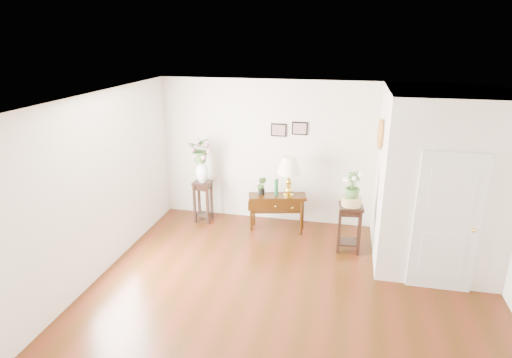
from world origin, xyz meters
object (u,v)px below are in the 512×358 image
(plant_stand_a, at_px, (203,201))
(plant_stand_b, at_px, (349,228))
(table_lamp, at_px, (289,178))
(console_table, at_px, (277,213))

(plant_stand_a, xyz_separation_m, plant_stand_b, (2.87, -0.61, -0.00))
(table_lamp, bearing_deg, console_table, 180.00)
(plant_stand_a, relative_size, plant_stand_b, 1.00)
(console_table, xyz_separation_m, plant_stand_b, (1.36, -0.51, 0.06))
(plant_stand_a, bearing_deg, console_table, -3.90)
(console_table, distance_m, table_lamp, 0.74)
(console_table, distance_m, plant_stand_a, 1.52)
(table_lamp, bearing_deg, plant_stand_b, -23.94)
(console_table, bearing_deg, table_lamp, -13.70)
(table_lamp, relative_size, plant_stand_b, 0.92)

